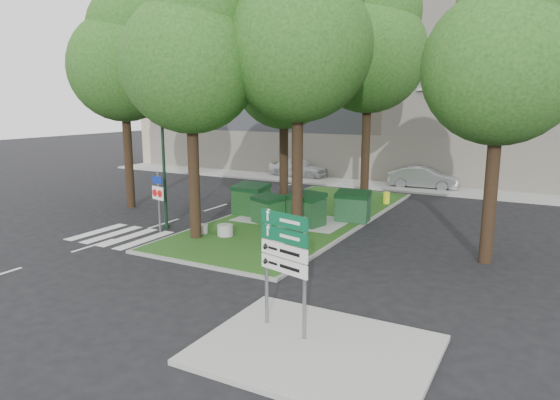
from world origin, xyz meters
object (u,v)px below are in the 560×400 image
Objects in this scene: litter_bin at (386,198)px; directional_sign at (285,254)px; tree_median_mid at (286,69)px; car_white at (298,167)px; bollard_left at (202,229)px; street_lamp at (163,155)px; bollard_right at (278,242)px; tree_median_near_right at (301,32)px; tree_median_far at (371,43)px; tree_street_left at (125,56)px; dumpster_a at (251,200)px; traffic_sign_pole at (159,194)px; tree_street_right at (505,52)px; dumpster_c at (306,209)px; bollard_mid at (225,230)px; dumpster_b at (268,210)px; tree_median_near_left at (193,50)px; dumpster_d at (353,206)px.

litter_bin is 16.04m from directional_sign.
tree_median_mid is 12.96m from car_white.
bollard_left is 0.11× the size of car_white.
street_lamp is at bearing -126.80° from litter_bin.
bollard_right is at bearing -64.39° from tree_median_mid.
tree_median_far is at bearing 88.47° from tree_median_near_right.
tree_street_left is 17.59m from directional_sign.
traffic_sign_pole is at bearing -110.63° from dumpster_a.
litter_bin is at bearing 127.64° from tree_street_right.
traffic_sign_pole reaches higher than bollard_right.
bollard_left is at bearing -159.43° from tree_median_near_right.
tree_median_mid is 8.96m from bollard_left.
directional_sign is at bearing -78.02° from tree_median_far.
car_white is at bearing 131.39° from dumpster_c.
tree_median_near_right is 18.39× the size of litter_bin.
tree_street_left is 11.05m from bollard_mid.
dumpster_a is (-10.82, 1.99, -6.14)m from tree_street_right.
tree_median_mid is at bearing 63.27° from street_lamp.
tree_street_left is 12.01m from dumpster_c.
street_lamp is at bearing -171.60° from car_white.
bollard_mid reaches higher than bollard_right.
litter_bin is (1.11, 8.13, -7.55)m from tree_median_near_right.
dumpster_b is 3.11× the size of bollard_right.
bollard_mid is at bearing -112.01° from litter_bin.
tree_median_near_right is (3.50, 2.00, 0.67)m from tree_median_near_left.
tree_street_left is 6.49× the size of dumpster_a.
tree_median_near_left reaches higher than dumpster_c.
directional_sign is 25.13m from car_white.
dumpster_a is at bearing 140.68° from directional_sign.
tree_median_far reaches higher than dumpster_c.
tree_median_near_left reaches higher than dumpster_d.
tree_street_right is 5.97× the size of dumpster_b.
bollard_left is 0.20× the size of traffic_sign_pole.
tree_median_near_left reaches higher than tree_median_mid.
dumpster_a reaches higher than dumpster_c.
tree_street_left reaches higher than dumpster_a.
tree_median_near_left is at bearing -150.26° from tree_median_near_right.
dumpster_c is at bearing 30.33° from street_lamp.
tree_median_far is (3.70, 9.50, 1.00)m from tree_median_near_left.
traffic_sign_pole is at bearing 162.32° from directional_sign.
tree_median_far is 11.76m from street_lamp.
directional_sign reaches higher than bollard_right.
tree_median_near_left is 7.05m from bollard_left.
dumpster_a reaches higher than bollard_left.
dumpster_d is 2.57× the size of bollard_mid.
tree_median_far is at bearing 55.09° from street_lamp.
tree_street_left is at bearing 163.31° from bollard_right.
tree_median_far is (0.20, 7.50, 0.33)m from tree_median_near_right.
tree_median_far is 12.15m from bollard_right.
dumpster_c is at bearing -47.87° from tree_median_mid.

